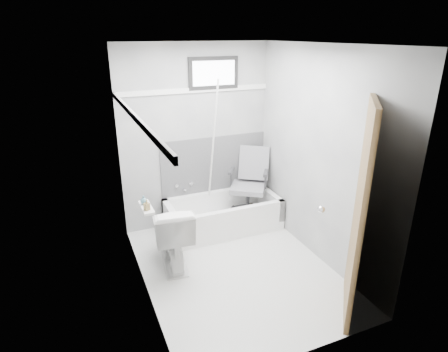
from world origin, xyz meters
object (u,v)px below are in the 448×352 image
office_chair (248,183)px  door (408,224)px  bathtub (223,214)px  soap_bottle_a (147,205)px  toilet (172,234)px  soap_bottle_b (144,200)px

office_chair → door: 2.33m
bathtub → soap_bottle_a: soap_bottle_a is taller
door → soap_bottle_a: 2.32m
bathtub → office_chair: 0.54m
toilet → door: (1.60, -1.66, 0.62)m
bathtub → soap_bottle_b: size_ratio=17.16×
office_chair → soap_bottle_a: size_ratio=8.70×
office_chair → soap_bottle_a: (-1.56, -0.97, 0.38)m
bathtub → toilet: 1.03m
bathtub → office_chair: bearing=7.3°
toilet → soap_bottle_a: (-0.32, -0.37, 0.59)m
toilet → soap_bottle_a: bearing=56.1°
door → bathtub: bearing=108.7°
bathtub → office_chair: office_chair is taller
office_chair → door: bearing=-47.0°
soap_bottle_a → soap_bottle_b: bearing=90.0°
toilet → soap_bottle_a: 0.76m
toilet → soap_bottle_b: soap_bottle_b is taller
office_chair → toilet: office_chair is taller
soap_bottle_a → bathtub: bearing=38.1°
bathtub → soap_bottle_b: bearing=-146.4°
soap_bottle_a → door: bearing=-34.0°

